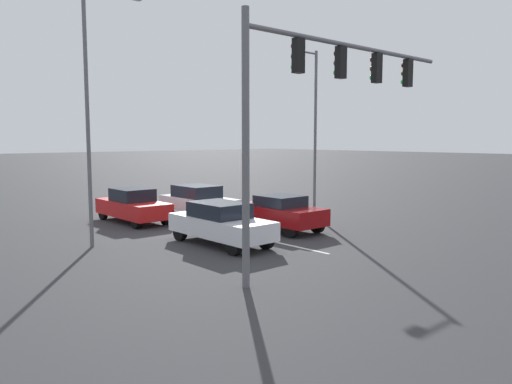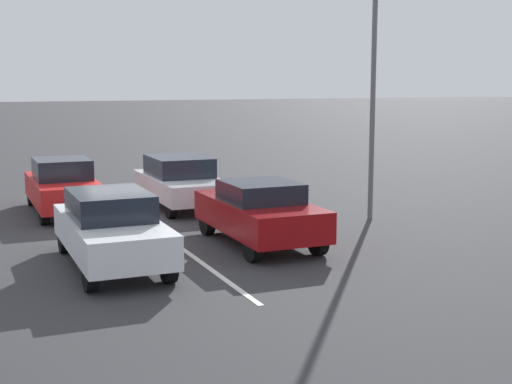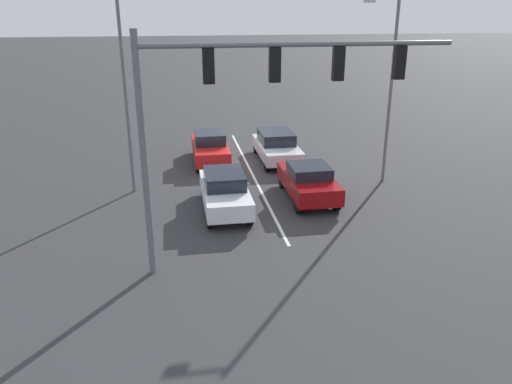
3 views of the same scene
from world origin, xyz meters
name	(u,v)px [view 1 (image 1 of 3)]	position (x,y,z in m)	size (l,w,h in m)	color
ground_plane	(173,219)	(0.00, 0.00, 0.00)	(240.00, 240.00, 0.00)	#333335
lane_stripe_left_divider	(196,224)	(0.00, 1.92, 0.01)	(0.12, 15.84, 0.01)	silver
car_maroon_leftlane_front	(279,212)	(-1.82, 5.52, 0.79)	(1.83, 4.19, 1.51)	maroon
car_white_midlane_front	(221,223)	(1.81, 6.17, 0.81)	(1.74, 4.47, 1.57)	silver
car_silver_leftlane_second	(198,200)	(-1.64, -0.20, 0.79)	(1.92, 4.54, 1.53)	silver
car_red_midlane_second	(133,206)	(1.85, -0.53, 0.78)	(1.74, 4.40, 1.59)	red
traffic_signal_gantry	(324,87)	(1.55, 10.83, 5.41)	(9.09, 0.37, 7.20)	slate
street_lamp_right_shoulder	(93,98)	(5.34, 3.41, 5.35)	(2.27, 0.24, 9.34)	slate
street_lamp_left_shoulder	(313,123)	(-5.74, 3.89, 4.66)	(1.58, 0.24, 8.19)	slate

